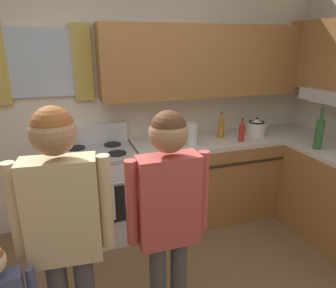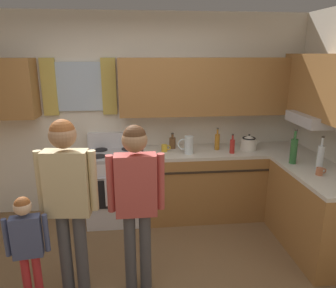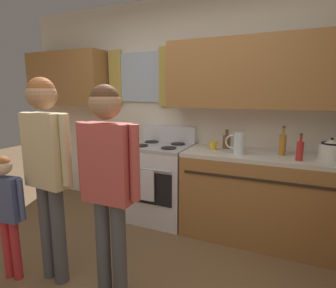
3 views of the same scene
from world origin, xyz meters
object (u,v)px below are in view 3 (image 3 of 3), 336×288
object	(u,v)px
water_pitcher	(238,143)
adult_in_plaid	(108,171)
adult_holding_child	(47,158)
bottle_sauce_red	(300,150)
stove_oven	(160,181)
bottle_oil_amber	(283,144)
stovetop_kettle	(331,150)
bottle_squat_brown	(227,141)
small_child	(6,204)
mug_mustard_yellow	(213,146)

from	to	relation	value
water_pitcher	adult_in_plaid	bearing A→B (deg)	-117.76
water_pitcher	adult_holding_child	bearing A→B (deg)	-134.51
bottle_sauce_red	adult_in_plaid	xyz separation A→B (m)	(-1.20, -1.19, -0.02)
adult_in_plaid	stove_oven	bearing A→B (deg)	101.19
water_pitcher	bottle_oil_amber	bearing A→B (deg)	18.22
stovetop_kettle	bottle_squat_brown	bearing A→B (deg)	170.31
bottle_squat_brown	stovetop_kettle	xyz separation A→B (m)	(0.97, -0.17, 0.02)
bottle_oil_amber	adult_holding_child	distance (m)	2.11
stovetop_kettle	small_child	size ratio (longest dim) A/B	0.27
bottle_squat_brown	mug_mustard_yellow	world-z (taller)	bottle_squat_brown
adult_holding_child	adult_in_plaid	bearing A→B (deg)	-0.24
bottle_oil_amber	bottle_squat_brown	xyz separation A→B (m)	(-0.57, 0.12, -0.03)
stove_oven	stovetop_kettle	size ratio (longest dim) A/B	4.02
stove_oven	adult_in_plaid	world-z (taller)	adult_in_plaid
bottle_squat_brown	small_child	size ratio (longest dim) A/B	0.20
mug_mustard_yellow	stovetop_kettle	world-z (taller)	stovetop_kettle
stovetop_kettle	small_child	world-z (taller)	stovetop_kettle
bottle_squat_brown	bottle_sauce_red	size ratio (longest dim) A/B	0.84
bottle_oil_amber	stovetop_kettle	xyz separation A→B (m)	(0.40, -0.05, -0.01)
adult_holding_child	stovetop_kettle	bearing A→B (deg)	33.15
stove_oven	water_pitcher	world-z (taller)	water_pitcher
stove_oven	bottle_squat_brown	xyz separation A→B (m)	(0.75, 0.13, 0.51)
bottle_sauce_red	adult_holding_child	bearing A→B (deg)	-145.83
water_pitcher	bottle_sauce_red	bearing A→B (deg)	-4.09
bottle_oil_amber	adult_in_plaid	distance (m)	1.72
mug_mustard_yellow	adult_holding_child	bearing A→B (deg)	-124.65
stovetop_kettle	bottle_oil_amber	bearing A→B (deg)	173.15
bottle_squat_brown	adult_in_plaid	distance (m)	1.56
small_child	water_pitcher	bearing A→B (deg)	41.66
stove_oven	mug_mustard_yellow	xyz separation A→B (m)	(0.64, -0.01, 0.48)
adult_in_plaid	small_child	bearing A→B (deg)	-171.58
small_child	adult_in_plaid	bearing A→B (deg)	8.42
mug_mustard_yellow	adult_in_plaid	world-z (taller)	adult_in_plaid
stove_oven	adult_holding_child	bearing A→B (deg)	-102.20
adult_in_plaid	stovetop_kettle	bearing A→B (deg)	42.22
stovetop_kettle	stove_oven	bearing A→B (deg)	178.66
bottle_sauce_red	water_pitcher	bearing A→B (deg)	175.91
bottle_sauce_red	adult_holding_child	size ratio (longest dim) A/B	0.15
mug_mustard_yellow	stovetop_kettle	bearing A→B (deg)	-1.73
stovetop_kettle	adult_holding_child	size ratio (longest dim) A/B	0.17
stove_oven	water_pitcher	size ratio (longest dim) A/B	5.00
bottle_sauce_red	mug_mustard_yellow	distance (m)	0.84
adult_holding_child	adult_in_plaid	distance (m)	0.56
small_child	mug_mustard_yellow	bearing A→B (deg)	49.73
mug_mustard_yellow	adult_holding_child	size ratio (longest dim) A/B	0.07
bottle_oil_amber	adult_in_plaid	xyz separation A→B (m)	(-1.05, -1.36, -0.03)
bottle_oil_amber	adult_in_plaid	size ratio (longest dim) A/B	0.18
bottle_squat_brown	adult_holding_child	distance (m)	1.81
mug_mustard_yellow	water_pitcher	xyz separation A→B (m)	(0.28, -0.11, 0.07)
stove_oven	bottle_oil_amber	bearing A→B (deg)	0.37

